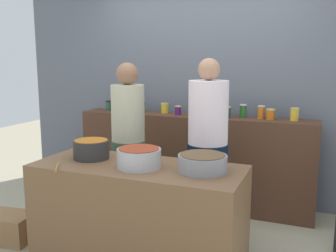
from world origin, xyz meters
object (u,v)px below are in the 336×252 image
Objects in this scene: preserve_jar_12 at (270,114)px; cook_in_cap at (207,161)px; preserve_jar_1 at (114,106)px; preserve_jar_5 at (178,110)px; preserve_jar_6 at (192,111)px; preserve_jar_13 at (295,114)px; preserve_jar_11 at (261,112)px; bread_crate at (7,227)px; cooking_pot_right at (202,163)px; preserve_jar_2 at (124,107)px; preserve_jar_10 at (243,111)px; wooden_spoon at (57,167)px; preserve_jar_3 at (142,108)px; cooking_pot_center at (139,158)px; preserve_jar_8 at (214,111)px; cook_with_tongs at (129,154)px; preserve_jar_4 at (165,108)px; preserve_jar_9 at (227,112)px; preserve_jar_7 at (202,110)px; preserve_jar_0 at (109,105)px; cooking_pot_left at (91,149)px.

cook_in_cap is at bearing -118.12° from preserve_jar_12.
preserve_jar_1 is 1.13× the size of preserve_jar_12.
preserve_jar_5 is 1.06× the size of preserve_jar_6.
preserve_jar_13 is at bearing 1.44° from preserve_jar_1.
bread_crate is at bearing -142.62° from preserve_jar_11.
preserve_jar_12 is 1.00m from cook_in_cap.
cooking_pot_right is (0.69, -1.33, -0.20)m from preserve_jar_5.
preserve_jar_6 is 0.06× the size of cook_in_cap.
preserve_jar_11 is 0.11m from preserve_jar_12.
preserve_jar_6 is (0.84, 0.03, -0.02)m from preserve_jar_2.
preserve_jar_10 reaches higher than wooden_spoon.
wooden_spoon is at bearing -86.69° from preserve_jar_3.
preserve_jar_8 is at bearing 80.99° from cooking_pot_center.
cooking_pot_center is at bearing -88.76° from preserve_jar_6.
cooking_pot_center is 0.81m from cook_with_tongs.
preserve_jar_4 is 0.64m from preserve_jar_8.
preserve_jar_5 is 0.56m from preserve_jar_9.
bread_crate is (-1.84, -0.14, -0.77)m from cooking_pot_right.
preserve_jar_11 is (1.57, 0.13, 0.00)m from preserve_jar_2.
preserve_jar_9 reaches higher than preserve_jar_4.
preserve_jar_7 is 0.88m from cook_in_cap.
preserve_jar_10 reaches higher than preserve_jar_12.
cook_in_cap is at bearing 43.62° from wooden_spoon.
preserve_jar_6 is 0.06× the size of cook_with_tongs.
preserve_jar_8 is 1.24× the size of preserve_jar_12.
preserve_jar_6 is 0.92m from cook_with_tongs.
preserve_jar_2 is 1.68m from preserve_jar_12.
preserve_jar_11 is 0.34m from preserve_jar_13.
preserve_jar_0 is at bearing 176.34° from preserve_jar_7.
preserve_jar_2 is at bearing -178.77° from preserve_jar_9.
preserve_jar_8 is at bearing 64.17° from wooden_spoon.
preserve_jar_12 is at bearing -21.35° from preserve_jar_11.
preserve_jar_9 is at bearing -173.72° from preserve_jar_13.
preserve_jar_9 is (1.50, -0.08, 0.00)m from preserve_jar_0.
cook_with_tongs is at bearing 83.91° from cooking_pot_left.
preserve_jar_7 is at bearing 54.69° from cook_with_tongs.
preserve_jar_5 is at bearing 117.51° from cooking_pot_right.
wooden_spoon is (-1.39, -1.73, -0.26)m from preserve_jar_12.
cooking_pot_center is (-1.05, -1.48, -0.20)m from preserve_jar_13.
cooking_pot_center is (-0.09, -1.40, -0.21)m from preserve_jar_7.
preserve_jar_10 is at bearing 79.99° from cook_in_cap.
preserve_jar_13 is (0.96, 0.08, -0.00)m from preserve_jar_7.
preserve_jar_5 is 0.06× the size of cook_with_tongs.
preserve_jar_7 is at bearing -167.91° from preserve_jar_10.
preserve_jar_0 reaches higher than preserve_jar_6.
preserve_jar_3 is 0.50m from preserve_jar_5.
preserve_jar_4 is (0.46, 0.13, -0.01)m from preserve_jar_2.
preserve_jar_7 reaches higher than preserve_jar_4.
preserve_jar_4 is 1.22m from preserve_jar_12.
preserve_jar_12 is 1.53m from cook_with_tongs.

